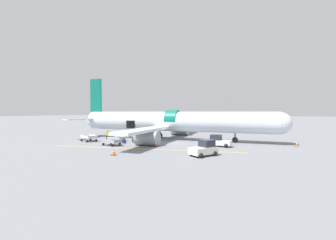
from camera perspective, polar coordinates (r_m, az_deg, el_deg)
The scene contains 16 objects.
ground_plane at distance 35.84m, azimuth 1.22°, elevation -5.84°, with size 500.00×500.00×0.00m, color slate.
apron_marking_line at distance 30.32m, azimuth -6.46°, elevation -7.31°, with size 26.34×3.94×0.01m.
airplane at distance 39.82m, azimuth 0.49°, elevation -0.53°, with size 37.87×30.33×11.56m.
baggage_tug_lead at distance 32.92m, azimuth 12.75°, elevation -5.34°, with size 3.43×2.20×1.68m.
baggage_tug_mid at distance 25.76m, azimuth 9.18°, elevation -7.26°, with size 3.13×3.51×1.79m.
baggage_cart_loading at distance 38.08m, azimuth -12.92°, elevation -4.77°, with size 3.41×2.13×0.86m.
baggage_cart_queued at distance 39.93m, azimuth -19.44°, elevation -4.38°, with size 3.77×2.65×1.05m.
baggage_cart_empty at distance 34.05m, azimuth -14.06°, elevation -5.51°, with size 3.72×2.28×0.94m.
ground_crew_loader_a at distance 36.00m, azimuth -7.25°, elevation -4.50°, with size 0.54×0.38×1.57m.
ground_crew_loader_b at distance 37.26m, azimuth -8.92°, elevation -4.10°, with size 0.57×0.57×1.80m.
ground_crew_driver at distance 41.54m, azimuth -14.90°, elevation -3.68°, with size 0.52×0.48×1.56m.
ground_crew_supervisor at distance 40.07m, azimuth -15.19°, elevation -3.69°, with size 0.55×0.62×1.83m.
suitcase_on_tarmac_upright at distance 36.00m, azimuth -11.11°, elevation -5.36°, with size 0.54×0.30×0.72m.
safety_cone_nose at distance 37.50m, azimuth 29.88°, elevation -5.29°, with size 0.54×0.54×0.67m.
safety_cone_engine_left at distance 26.54m, azimuth -13.64°, elevation -7.89°, with size 0.57×0.57×0.79m.
safety_cone_wingtip at distance 32.34m, azimuth -2.51°, elevation -6.10°, with size 0.48×0.48×0.73m.
Camera 1 is at (11.87, -33.45, 4.94)m, focal length 24.00 mm.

